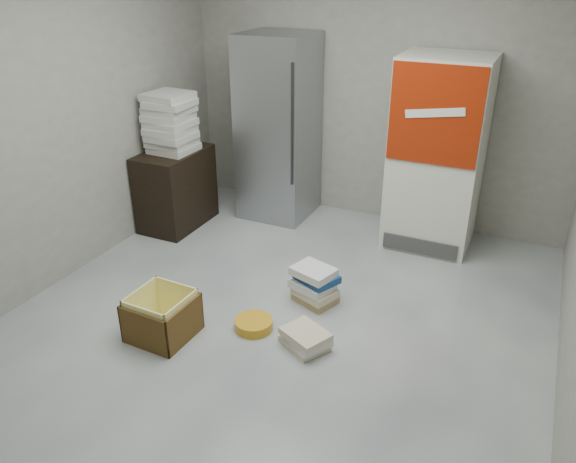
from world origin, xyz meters
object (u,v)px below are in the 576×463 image
Objects in this scene: steel_fridge at (278,128)px; phonebook_stack_main at (314,285)px; coke_cooler at (437,154)px; wood_shelf at (176,188)px; cardboard_box at (162,319)px.

steel_fridge reaches higher than phonebook_stack_main.
coke_cooler is 4.30× the size of phonebook_stack_main.
phonebook_stack_main is at bearing -55.03° from steel_fridge.
coke_cooler is at bearing 93.07° from phonebook_stack_main.
steel_fridge is 1.23m from wood_shelf.
phonebook_stack_main is (1.06, -1.51, -0.79)m from steel_fridge.
cardboard_box reaches higher than phonebook_stack_main.
cardboard_box is (-1.44, -2.40, -0.76)m from coke_cooler.
coke_cooler is (1.65, -0.01, -0.05)m from steel_fridge.
wood_shelf is at bearing 123.78° from cardboard_box.
wood_shelf is at bearing -177.83° from phonebook_stack_main.
coke_cooler is 1.78m from phonebook_stack_main.
cardboard_box is (0.21, -2.40, -0.81)m from steel_fridge.
coke_cooler is 4.00× the size of cardboard_box.
cardboard_box is (-0.85, -0.89, -0.02)m from phonebook_stack_main.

